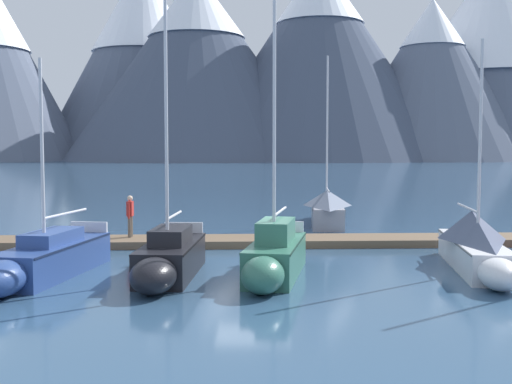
% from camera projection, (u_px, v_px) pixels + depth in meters
% --- Properties ---
extents(ground_plane, '(700.00, 700.00, 0.00)m').
position_uv_depth(ground_plane, '(253.00, 263.00, 21.39)').
color(ground_plane, '#2D4C6B').
extents(mountain_central_massif, '(72.16, 72.16, 68.44)m').
position_uv_depth(mountain_central_massif, '(143.00, 55.00, 218.42)').
color(mountain_central_massif, '#4C566B').
rests_on(mountain_central_massif, ground).
extents(mountain_shoulder_ridge, '(81.94, 81.94, 58.12)m').
position_uv_depth(mountain_shoulder_ridge, '(197.00, 64.00, 195.12)').
color(mountain_shoulder_ridge, '#424C60').
rests_on(mountain_shoulder_ridge, ground).
extents(mountain_east_summit, '(82.29, 82.29, 62.34)m').
position_uv_depth(mountain_east_summit, '(319.00, 58.00, 196.90)').
color(mountain_east_summit, '#424C60').
rests_on(mountain_east_summit, ground).
extents(mountain_rear_spur, '(63.16, 63.16, 49.70)m').
position_uv_depth(mountain_rear_spur, '(432.00, 78.00, 194.40)').
color(mountain_rear_spur, slate).
rests_on(mountain_rear_spur, ground).
extents(mountain_north_horn, '(86.06, 86.06, 66.79)m').
position_uv_depth(mountain_north_horn, '(491.00, 52.00, 210.43)').
color(mountain_north_horn, '#4C566B').
rests_on(mountain_north_horn, ground).
extents(dock, '(23.27, 3.54, 0.30)m').
position_uv_depth(dock, '(255.00, 241.00, 25.37)').
color(dock, brown).
rests_on(dock, ground).
extents(sailboat_second_berth, '(2.32, 6.72, 6.54)m').
position_uv_depth(sailboat_second_berth, '(45.00, 259.00, 18.72)').
color(sailboat_second_berth, navy).
rests_on(sailboat_second_berth, ground).
extents(sailboat_mid_dock_port, '(1.67, 5.77, 8.20)m').
position_uv_depth(sailboat_mid_dock_port, '(168.00, 258.00, 18.76)').
color(sailboat_mid_dock_port, black).
rests_on(sailboat_mid_dock_port, ground).
extents(sailboat_mid_dock_starboard, '(2.13, 5.75, 8.37)m').
position_uv_depth(sailboat_mid_dock_starboard, '(274.00, 256.00, 18.80)').
color(sailboat_mid_dock_starboard, '#336B56').
rests_on(sailboat_mid_dock_starboard, ground).
extents(sailboat_far_berth, '(1.99, 6.66, 8.57)m').
position_uv_depth(sailboat_far_berth, '(327.00, 208.00, 32.10)').
color(sailboat_far_berth, '#93939E').
rests_on(sailboat_far_berth, ground).
extents(sailboat_outer_slip, '(2.06, 7.04, 7.27)m').
position_uv_depth(sailboat_outer_slip, '(475.00, 242.00, 20.17)').
color(sailboat_outer_slip, silver).
rests_on(sailboat_outer_slip, ground).
extents(person_on_dock, '(0.23, 0.59, 1.69)m').
position_uv_depth(person_on_dock, '(130.00, 214.00, 25.40)').
color(person_on_dock, brown).
rests_on(person_on_dock, dock).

